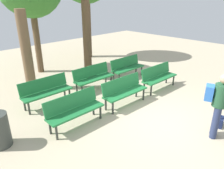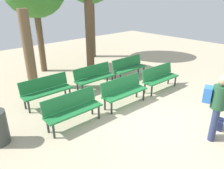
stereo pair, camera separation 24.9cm
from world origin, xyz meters
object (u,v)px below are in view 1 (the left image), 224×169
bench_r1_c2 (127,66)px  tree_3 (87,33)px  bench_r1_c1 (93,76)px  tree_2 (26,51)px  bench_r0_c2 (158,76)px  visitor_with_backpack (218,102)px  handbag (220,122)px  bench_r0_c1 (124,90)px  bench_r0_c0 (74,108)px  bench_r1_c0 (46,90)px

bench_r1_c2 → tree_3: tree_3 is taller
bench_r1_c1 → tree_2: size_ratio=0.56×
bench_r0_c2 → bench_r1_c2: (0.03, 1.59, 0.00)m
visitor_with_backpack → handbag: size_ratio=4.70×
bench_r0_c1 → bench_r1_c2: same height
bench_r0_c0 → bench_r1_c2: (3.72, 1.42, 0.00)m
tree_2 → visitor_with_backpack: tree_2 is taller
tree_3 → visitor_with_backpack: 6.35m
bench_r0_c0 → handbag: 3.92m
bench_r1_c1 → handbag: bench_r1_c1 is taller
bench_r1_c0 → handbag: 5.17m
bench_r0_c0 → bench_r1_c0: size_ratio=1.00×
bench_r1_c1 → tree_2: bearing=136.6°
tree_2 → bench_r0_c2: bearing=-44.5°
bench_r0_c1 → handbag: size_ratio=4.62×
bench_r1_c2 → handbag: bearing=-101.4°
bench_r0_c1 → visitor_with_backpack: bearing=-81.0°
bench_r1_c1 → handbag: size_ratio=4.59×
bench_r0_c0 → visitor_with_backpack: 3.57m
bench_r0_c0 → tree_3: tree_3 is taller
tree_2 → handbag: size_ratio=8.20×
tree_2 → tree_3: (2.91, 0.20, 0.30)m
bench_r0_c0 → handbag: bearing=-44.3°
bench_r0_c1 → bench_r1_c2: size_ratio=1.00×
bench_r0_c0 → visitor_with_backpack: (2.13, -2.83, 0.43)m
tree_3 → bench_r0_c2: bearing=-82.0°
bench_r0_c2 → bench_r0_c0: bearing=-180.0°
bench_r1_c0 → tree_2: (0.22, 1.56, 0.94)m
bench_r1_c2 → handbag: bench_r1_c2 is taller
bench_r0_c0 → bench_r0_c2: 3.70m
visitor_with_backpack → bench_r0_c0: bearing=-72.7°
tree_3 → bench_r1_c2: bearing=-75.0°
bench_r0_c1 → bench_r0_c2: (1.85, -0.05, 0.00)m
bench_r0_c0 → handbag: (2.72, -2.80, -0.37)m
bench_r1_c0 → bench_r1_c2: (3.66, -0.20, 0.00)m
bench_r0_c2 → bench_r1_c0: 4.04m
bench_r0_c0 → bench_r0_c1: bearing=-2.0°
bench_r1_c0 → handbag: bearing=-57.2°
bench_r0_c1 → handbag: (0.88, -2.69, -0.37)m
bench_r1_c1 → bench_r1_c2: bearing=-1.9°
bench_r0_c2 → handbag: size_ratio=4.62×
tree_2 → bench_r1_c1: bearing=-44.9°
bench_r1_c0 → visitor_with_backpack: (2.07, -4.44, 0.43)m
bench_r1_c1 → bench_r0_c2: bearing=-42.6°
bench_r1_c0 → visitor_with_backpack: 4.92m
bench_r0_c0 → tree_3: size_ratio=0.46×
bench_r1_c0 → tree_2: bearing=83.7°
bench_r1_c1 → visitor_with_backpack: (0.19, -4.35, 0.43)m
tree_3 → visitor_with_backpack: size_ratio=2.10×
bench_r1_c2 → handbag: (-1.01, -4.22, -0.37)m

